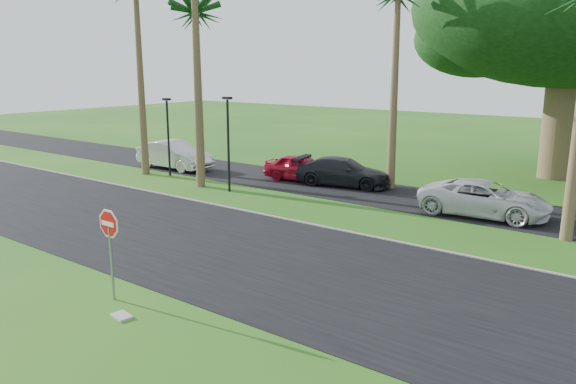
# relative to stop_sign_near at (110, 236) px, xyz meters

# --- Properties ---
(ground) EXTENTS (120.00, 120.00, 0.00)m
(ground) POSITION_rel_stop_sign_near_xyz_m (-0.50, 3.00, -1.77)
(ground) COLOR #1E5916
(ground) RESTS_ON ground
(road) EXTENTS (120.00, 8.00, 0.02)m
(road) POSITION_rel_stop_sign_near_xyz_m (-0.50, 5.00, -1.76)
(road) COLOR black
(road) RESTS_ON ground
(parking_strip) EXTENTS (120.00, 5.00, 0.02)m
(parking_strip) POSITION_rel_stop_sign_near_xyz_m (-0.50, 15.50, -1.76)
(parking_strip) COLOR black
(parking_strip) RESTS_ON ground
(curb) EXTENTS (120.00, 0.12, 0.06)m
(curb) POSITION_rel_stop_sign_near_xyz_m (-0.50, 9.05, -1.74)
(curb) COLOR gray
(curb) RESTS_ON ground
(stop_sign_near) EXTENTS (1.05, 0.07, 2.62)m
(stop_sign_near) POSITION_rel_stop_sign_near_xyz_m (0.00, 0.00, 0.00)
(stop_sign_near) COLOR gray
(stop_sign_near) RESTS_ON ground
(palm_left_mid) EXTENTS (5.00, 5.00, 10.00)m
(palm_left_mid) POSITION_rel_stop_sign_near_xyz_m (-11.00, 14.00, 6.90)
(palm_left_mid) COLOR brown
(palm_left_mid) RESTS_ON ground
(canopy_tree) EXTENTS (16.50, 16.50, 13.12)m
(canopy_tree) POSITION_rel_stop_sign_near_xyz_m (5.50, 25.00, 7.17)
(canopy_tree) COLOR brown
(canopy_tree) RESTS_ON ground
(streetlight_left) EXTENTS (0.45, 0.25, 4.34)m
(streetlight_left) POSITION_rel_stop_sign_near_xyz_m (-12.00, 12.50, 0.72)
(streetlight_left) COLOR black
(streetlight_left) RESTS_ON ground
(streetlight_right) EXTENTS (0.45, 0.25, 4.64)m
(streetlight_right) POSITION_rel_stop_sign_near_xyz_m (-6.50, 11.50, 0.88)
(streetlight_right) COLOR black
(streetlight_right) RESTS_ON ground
(car_silver) EXTENTS (5.06, 1.82, 1.66)m
(car_silver) POSITION_rel_stop_sign_near_xyz_m (-13.39, 14.10, -0.94)
(car_silver) COLOR silver
(car_silver) RESTS_ON ground
(car_red) EXTENTS (4.32, 2.27, 1.40)m
(car_red) POSITION_rel_stop_sign_near_xyz_m (-5.18, 15.78, -1.07)
(car_red) COLOR maroon
(car_red) RESTS_ON ground
(car_dark) EXTENTS (5.25, 3.00, 1.43)m
(car_dark) POSITION_rel_stop_sign_near_xyz_m (-2.73, 16.06, -1.06)
(car_dark) COLOR black
(car_dark) RESTS_ON ground
(car_minivan) EXTENTS (5.41, 2.84, 1.45)m
(car_minivan) POSITION_rel_stop_sign_near_xyz_m (5.06, 14.44, -1.05)
(car_minivan) COLOR silver
(car_minivan) RESTS_ON ground
(utility_slab) EXTENTS (0.60, 0.44, 0.06)m
(utility_slab) POSITION_rel_stop_sign_near_xyz_m (1.07, -0.56, -1.74)
(utility_slab) COLOR #9D9E97
(utility_slab) RESTS_ON ground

